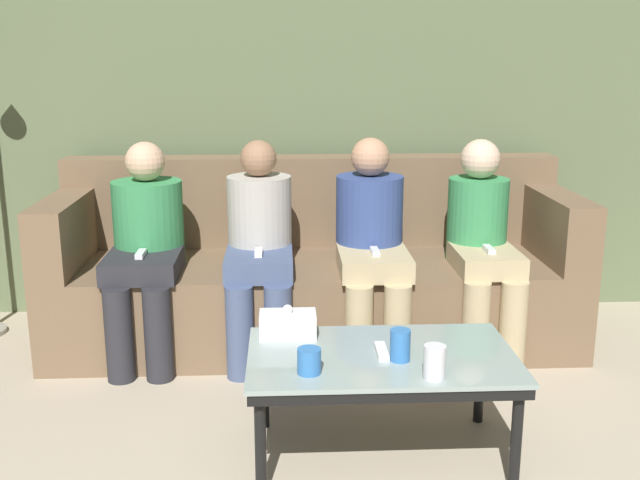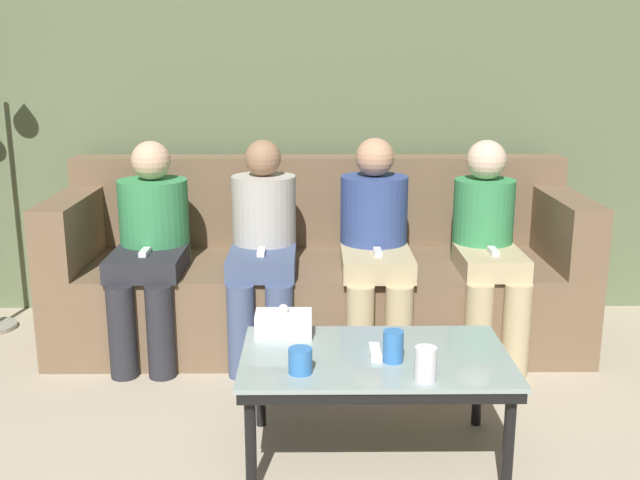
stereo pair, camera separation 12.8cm
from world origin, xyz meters
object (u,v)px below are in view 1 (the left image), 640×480
cup_near_left (400,345)px  game_remote (382,351)px  seated_person_right_end (482,240)px  coffee_table (381,364)px  tissue_box (288,324)px  couch (314,275)px  seated_person_mid_right (371,239)px  cup_far_center (435,362)px  seated_person_left_end (146,243)px  cup_near_right (309,361)px  seated_person_mid_left (259,242)px

cup_near_left → game_remote: bearing=132.2°
seated_person_right_end → coffee_table: bearing=-122.0°
coffee_table → tissue_box: tissue_box is taller
couch → seated_person_mid_right: bearing=-38.4°
cup_far_center → seated_person_right_end: size_ratio=0.11×
game_remote → seated_person_left_end: bearing=135.0°
cup_near_right → tissue_box: size_ratio=0.41×
game_remote → coffee_table: bearing=87.6°
cup_far_center → seated_person_right_end: seated_person_right_end is taller
couch → coffee_table: (0.20, -1.25, 0.03)m
cup_near_right → game_remote: (0.27, 0.16, -0.03)m
seated_person_mid_left → seated_person_right_end: 1.11m
cup_near_left → cup_far_center: bearing=-60.0°
seated_person_left_end → coffee_table: bearing=-45.0°
cup_near_right → seated_person_right_end: (0.91, 1.18, 0.12)m
couch → tissue_box: couch is taller
cup_near_left → cup_far_center: cup_far_center is taller
cup_far_center → game_remote: size_ratio=0.79×
cup_far_center → seated_person_mid_left: seated_person_mid_left is taller
cup_far_center → game_remote: 0.28m
coffee_table → seated_person_right_end: size_ratio=0.92×
couch → seated_person_left_end: bearing=-165.6°
cup_far_center → seated_person_mid_right: size_ratio=0.11×
coffee_table → cup_far_center: bearing=-56.1°
tissue_box → seated_person_right_end: seated_person_right_end is taller
coffee_table → cup_far_center: size_ratio=8.30×
cup_near_right → seated_person_left_end: size_ratio=0.08×
coffee_table → game_remote: bearing=-92.4°
seated_person_left_end → seated_person_right_end: 1.67m
cup_near_left → tissue_box: size_ratio=0.53×
cup_near_right → cup_far_center: cup_far_center is taller
game_remote → tissue_box: bearing=151.6°
coffee_table → seated_person_mid_left: seated_person_mid_left is taller
game_remote → seated_person_right_end: 1.22m
coffee_table → cup_near_right: size_ratio=11.00×
cup_near_right → couch: bearing=86.9°
couch → game_remote: couch is taller
cup_near_right → seated_person_right_end: seated_person_right_end is taller
tissue_box → seated_person_mid_right: bearing=63.2°
cup_near_left → seated_person_mid_right: size_ratio=0.11×
cup_near_right → seated_person_right_end: size_ratio=0.08×
tissue_box → seated_person_right_end: 1.30m
coffee_table → cup_near_left: size_ratio=8.53×
cup_near_left → seated_person_right_end: seated_person_right_end is taller
cup_near_left → seated_person_right_end: bearing=61.9°
cup_far_center → coffee_table: bearing=123.9°
couch → seated_person_mid_right: seated_person_mid_right is taller
tissue_box → seated_person_mid_right: (0.43, 0.84, 0.13)m
cup_near_right → seated_person_mid_left: 1.21m
cup_near_right → game_remote: cup_near_right is taller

